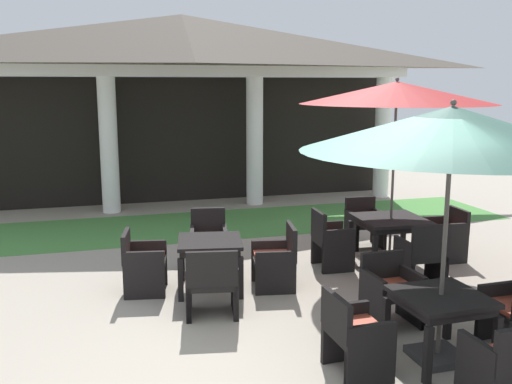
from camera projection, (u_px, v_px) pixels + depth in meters
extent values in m
plane|color=#9E9384|center=(304.00, 366.00, 5.76)|extent=(60.00, 60.00, 0.00)
cylinder|color=white|center=(109.00, 146.00, 12.43)|extent=(0.39, 0.39, 2.97)
cylinder|color=white|center=(255.00, 142.00, 13.32)|extent=(0.39, 0.39, 2.97)
cylinder|color=white|center=(382.00, 138.00, 14.20)|extent=(0.39, 0.39, 2.97)
cube|color=white|center=(183.00, 71.00, 12.57)|extent=(10.75, 0.70, 0.24)
pyramid|color=#665B51|center=(182.00, 40.00, 12.45)|extent=(11.15, 2.48, 1.09)
cube|color=black|center=(179.00, 140.00, 13.72)|extent=(10.55, 0.16, 2.97)
cube|color=#47843D|center=(199.00, 225.00, 11.49)|extent=(12.95, 2.47, 0.01)
cube|color=black|center=(391.00, 219.00, 8.93)|extent=(1.07, 1.07, 0.05)
cube|color=black|center=(391.00, 224.00, 8.95)|extent=(0.99, 0.99, 0.08)
cube|color=black|center=(375.00, 255.00, 8.45)|extent=(0.07, 0.07, 0.61)
cube|color=black|center=(433.00, 251.00, 8.66)|extent=(0.07, 0.07, 0.61)
cube|color=black|center=(350.00, 239.00, 9.36)|extent=(0.07, 0.07, 0.61)
cube|color=black|center=(403.00, 235.00, 9.57)|extent=(0.07, 0.07, 0.61)
cube|color=#2D2D2D|center=(389.00, 261.00, 9.06)|extent=(0.45, 0.45, 0.08)
cylinder|color=#4C4742|center=(393.00, 181.00, 8.82)|extent=(0.04, 0.04, 2.65)
cone|color=maroon|center=(397.00, 93.00, 8.57)|extent=(2.96, 2.96, 0.34)
sphere|color=#4C4742|center=(397.00, 79.00, 8.53)|extent=(0.06, 0.06, 0.06)
cube|color=black|center=(365.00, 224.00, 9.91)|extent=(0.58, 0.57, 0.07)
cube|color=#C64C38|center=(365.00, 220.00, 9.90)|extent=(0.54, 0.52, 0.05)
cube|color=black|center=(360.00, 208.00, 10.11)|extent=(0.56, 0.09, 0.40)
cube|color=black|center=(379.00, 228.00, 9.99)|extent=(0.09, 0.54, 0.63)
cube|color=black|center=(351.00, 230.00, 9.87)|extent=(0.09, 0.54, 0.63)
cube|color=black|center=(384.00, 239.00, 9.78)|extent=(0.06, 0.06, 0.38)
cube|color=black|center=(357.00, 241.00, 9.67)|extent=(0.06, 0.06, 0.38)
cube|color=black|center=(372.00, 232.00, 10.24)|extent=(0.06, 0.06, 0.38)
cube|color=black|center=(346.00, 234.00, 10.13)|extent=(0.06, 0.06, 0.38)
cube|color=black|center=(421.00, 255.00, 8.07)|extent=(0.59, 0.57, 0.07)
cube|color=#C64C38|center=(421.00, 251.00, 8.06)|extent=(0.54, 0.53, 0.05)
cube|color=black|center=(431.00, 242.00, 7.78)|extent=(0.57, 0.09, 0.47)
cube|color=black|center=(403.00, 263.00, 8.03)|extent=(0.09, 0.55, 0.66)
cube|color=black|center=(437.00, 260.00, 8.14)|extent=(0.09, 0.55, 0.66)
cube|color=black|center=(395.00, 267.00, 8.29)|extent=(0.06, 0.06, 0.38)
cube|color=black|center=(427.00, 264.00, 8.40)|extent=(0.06, 0.06, 0.38)
cube|color=black|center=(412.00, 277.00, 7.82)|extent=(0.06, 0.06, 0.38)
cube|color=black|center=(445.00, 275.00, 7.93)|extent=(0.06, 0.06, 0.38)
cube|color=black|center=(445.00, 234.00, 9.20)|extent=(0.52, 0.60, 0.07)
cube|color=#C64C38|center=(445.00, 230.00, 9.19)|extent=(0.48, 0.55, 0.05)
cube|color=black|center=(458.00, 220.00, 9.21)|extent=(0.09, 0.57, 0.38)
cube|color=black|center=(454.00, 244.00, 8.96)|extent=(0.50, 0.08, 0.66)
cube|color=black|center=(436.00, 235.00, 9.47)|extent=(0.50, 0.08, 0.66)
cube|color=black|center=(440.00, 253.00, 8.95)|extent=(0.06, 0.06, 0.39)
cube|color=black|center=(424.00, 244.00, 9.44)|extent=(0.06, 0.06, 0.39)
cube|color=black|center=(465.00, 251.00, 9.05)|extent=(0.06, 0.06, 0.39)
cube|color=black|center=(448.00, 242.00, 9.54)|extent=(0.06, 0.06, 0.39)
cube|color=black|center=(333.00, 241.00, 8.78)|extent=(0.54, 0.59, 0.07)
cube|color=#C64C38|center=(333.00, 238.00, 8.77)|extent=(0.49, 0.54, 0.05)
cube|color=black|center=(319.00, 226.00, 8.68)|extent=(0.09, 0.57, 0.45)
cube|color=black|center=(327.00, 242.00, 9.04)|extent=(0.51, 0.08, 0.67)
cube|color=black|center=(339.00, 251.00, 8.54)|extent=(0.51, 0.08, 0.67)
cube|color=black|center=(340.00, 250.00, 9.11)|extent=(0.06, 0.06, 0.38)
cube|color=black|center=(352.00, 259.00, 8.63)|extent=(0.06, 0.06, 0.38)
cube|color=black|center=(313.00, 252.00, 9.01)|extent=(0.06, 0.06, 0.38)
cube|color=black|center=(324.00, 261.00, 8.53)|extent=(0.06, 0.06, 0.38)
cube|color=black|center=(441.00, 297.00, 5.77)|extent=(0.87, 0.87, 0.05)
cube|color=black|center=(441.00, 303.00, 5.78)|extent=(0.80, 0.80, 0.08)
cube|color=black|center=(428.00, 355.00, 5.36)|extent=(0.07, 0.07, 0.58)
cube|color=black|center=(497.00, 344.00, 5.59)|extent=(0.07, 0.07, 0.58)
cube|color=black|center=(386.00, 323.00, 6.10)|extent=(0.07, 0.07, 0.58)
cube|color=black|center=(448.00, 314.00, 6.32)|extent=(0.07, 0.07, 0.58)
cube|color=#2D2D2D|center=(437.00, 356.00, 5.89)|extent=(0.51, 0.51, 0.08)
cylinder|color=#4C4742|center=(444.00, 251.00, 5.68)|extent=(0.05, 0.05, 2.34)
cone|color=#33594C|center=(452.00, 129.00, 5.45)|extent=(2.94, 2.94, 0.44)
sphere|color=#4C4742|center=(454.00, 103.00, 5.41)|extent=(0.06, 0.06, 0.06)
cube|color=black|center=(503.00, 365.00, 4.95)|extent=(0.61, 0.51, 0.07)
cube|color=#C64C38|center=(504.00, 358.00, 4.94)|extent=(0.56, 0.47, 0.05)
cube|color=black|center=(476.00, 377.00, 4.88)|extent=(0.07, 0.49, 0.67)
cube|color=black|center=(459.00, 380.00, 5.11)|extent=(0.06, 0.06, 0.37)
cube|color=black|center=(509.00, 371.00, 5.27)|extent=(0.06, 0.06, 0.37)
cube|color=black|center=(497.00, 310.00, 6.35)|extent=(0.52, 0.07, 0.64)
cube|color=black|center=(512.00, 344.00, 5.83)|extent=(0.06, 0.06, 0.38)
cube|color=black|center=(479.00, 324.00, 6.30)|extent=(0.06, 0.06, 0.38)
cube|color=black|center=(392.00, 292.00, 6.70)|extent=(0.58, 0.58, 0.07)
cube|color=#C64C38|center=(392.00, 287.00, 6.68)|extent=(0.53, 0.53, 0.05)
cube|color=black|center=(382.00, 267.00, 6.90)|extent=(0.56, 0.07, 0.38)
cube|color=black|center=(411.00, 296.00, 6.79)|extent=(0.07, 0.57, 0.64)
cube|color=black|center=(372.00, 301.00, 6.63)|extent=(0.07, 0.57, 0.64)
cube|color=black|center=(422.00, 315.00, 6.57)|extent=(0.06, 0.06, 0.37)
cube|color=black|center=(383.00, 320.00, 6.42)|extent=(0.06, 0.06, 0.37)
cube|color=black|center=(399.00, 299.00, 7.05)|extent=(0.06, 0.06, 0.37)
cube|color=black|center=(362.00, 304.00, 6.90)|extent=(0.06, 0.06, 0.37)
cube|color=black|center=(357.00, 334.00, 5.55)|extent=(0.52, 0.60, 0.07)
cube|color=#C64C38|center=(358.00, 328.00, 5.54)|extent=(0.48, 0.55, 0.05)
cube|color=black|center=(336.00, 315.00, 5.44)|extent=(0.07, 0.59, 0.38)
cube|color=black|center=(345.00, 332.00, 5.83)|extent=(0.51, 0.07, 0.62)
cube|color=black|center=(371.00, 356.00, 5.31)|extent=(0.51, 0.07, 0.62)
cube|color=black|center=(365.00, 340.00, 5.91)|extent=(0.06, 0.06, 0.38)
cube|color=black|center=(391.00, 364.00, 5.41)|extent=(0.06, 0.06, 0.38)
cube|color=black|center=(325.00, 346.00, 5.78)|extent=(0.06, 0.06, 0.38)
cube|color=black|center=(348.00, 371.00, 5.28)|extent=(0.06, 0.06, 0.38)
cube|color=black|center=(210.00, 241.00, 7.78)|extent=(0.99, 0.99, 0.05)
cube|color=black|center=(210.00, 246.00, 7.79)|extent=(0.92, 0.92, 0.08)
cube|color=black|center=(181.00, 280.00, 7.43)|extent=(0.08, 0.08, 0.58)
cube|color=black|center=(241.00, 278.00, 7.51)|extent=(0.08, 0.08, 0.58)
cube|color=black|center=(182.00, 261.00, 8.20)|extent=(0.08, 0.08, 0.58)
cube|color=black|center=(237.00, 260.00, 8.28)|extent=(0.08, 0.08, 0.58)
cube|color=black|center=(146.00, 262.00, 7.74)|extent=(0.64, 0.67, 0.07)
cube|color=#C64C38|center=(145.00, 258.00, 7.73)|extent=(0.59, 0.61, 0.05)
cube|color=black|center=(126.00, 246.00, 7.67)|extent=(0.16, 0.58, 0.39)
cube|color=black|center=(147.00, 263.00, 8.02)|extent=(0.55, 0.15, 0.65)
cube|color=black|center=(144.00, 275.00, 7.50)|extent=(0.55, 0.15, 0.65)
cube|color=black|center=(165.00, 271.00, 8.07)|extent=(0.06, 0.06, 0.39)
cube|color=black|center=(163.00, 284.00, 7.55)|extent=(0.06, 0.06, 0.39)
cube|color=black|center=(130.00, 272.00, 8.02)|extent=(0.06, 0.06, 0.39)
cube|color=black|center=(126.00, 285.00, 7.50)|extent=(0.06, 0.06, 0.39)
cube|color=black|center=(209.00, 242.00, 8.69)|extent=(0.62, 0.61, 0.07)
cube|color=#C64C38|center=(209.00, 239.00, 8.68)|extent=(0.57, 0.56, 0.05)
cube|color=black|center=(208.00, 222.00, 8.88)|extent=(0.54, 0.15, 0.45)
cube|color=black|center=(225.00, 248.00, 8.73)|extent=(0.15, 0.53, 0.66)
cube|color=black|center=(193.00, 249.00, 8.68)|extent=(0.15, 0.53, 0.66)
cube|color=black|center=(225.00, 261.00, 8.52)|extent=(0.06, 0.06, 0.39)
cube|color=black|center=(193.00, 262.00, 8.47)|extent=(0.06, 0.06, 0.39)
cube|color=black|center=(224.00, 252.00, 8.99)|extent=(0.06, 0.06, 0.39)
cube|color=black|center=(193.00, 253.00, 8.94)|extent=(0.06, 0.06, 0.39)
cube|color=black|center=(273.00, 260.00, 7.92)|extent=(0.65, 0.70, 0.07)
cube|color=#C64C38|center=(273.00, 256.00, 7.91)|extent=(0.60, 0.64, 0.05)
cube|color=black|center=(292.00, 241.00, 7.90)|extent=(0.16, 0.61, 0.46)
cube|color=black|center=(276.00, 273.00, 7.66)|extent=(0.56, 0.15, 0.60)
cube|color=black|center=(270.00, 260.00, 8.22)|extent=(0.56, 0.15, 0.60)
cube|color=black|center=(257.00, 282.00, 7.67)|extent=(0.06, 0.06, 0.36)
cube|color=black|center=(253.00, 269.00, 8.21)|extent=(0.06, 0.06, 0.36)
cube|color=black|center=(294.00, 281.00, 7.72)|extent=(0.06, 0.06, 0.36)
cube|color=black|center=(287.00, 268.00, 8.26)|extent=(0.06, 0.06, 0.36)
cube|color=black|center=(212.00, 283.00, 6.98)|extent=(0.69, 0.63, 0.07)
cube|color=#C64C38|center=(212.00, 278.00, 6.96)|extent=(0.64, 0.58, 0.05)
cube|color=black|center=(212.00, 269.00, 6.69)|extent=(0.61, 0.16, 0.44)
cube|color=black|center=(188.00, 290.00, 6.96)|extent=(0.15, 0.54, 0.66)
cube|color=black|center=(235.00, 288.00, 7.02)|extent=(0.15, 0.54, 0.66)
cube|color=black|center=(190.00, 294.00, 7.22)|extent=(0.06, 0.06, 0.38)
cube|color=black|center=(233.00, 292.00, 7.28)|extent=(0.06, 0.06, 0.38)
cube|color=black|center=(189.00, 308.00, 6.76)|extent=(0.06, 0.06, 0.38)
cube|color=black|center=(236.00, 306.00, 6.81)|extent=(0.06, 0.06, 0.38)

